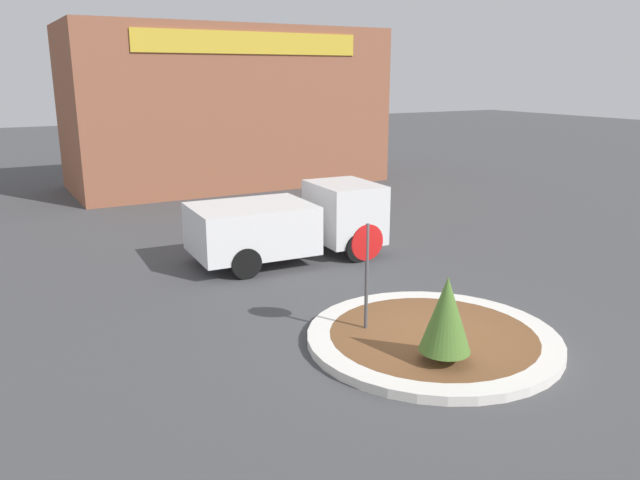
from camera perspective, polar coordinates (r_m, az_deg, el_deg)
name	(u,v)px	position (r m, az deg, el deg)	size (l,w,h in m)	color
ground_plane	(432,342)	(12.61, 10.24, -9.17)	(120.00, 120.00, 0.00)	#474749
traffic_island	(433,338)	(12.57, 10.26, -8.80)	(4.94, 4.94, 0.18)	silver
stop_sign	(367,259)	(12.16, 4.32, -1.75)	(0.72, 0.07, 2.33)	#4C4C51
island_shrub	(446,314)	(11.10, 11.47, -6.65)	(0.91, 0.91, 1.58)	brown
utility_truck	(290,222)	(17.53, -2.78, 1.62)	(5.46, 2.66, 2.04)	white
storefront_building	(227,107)	(30.13, -8.47, 11.91)	(14.25, 6.07, 7.16)	#93563D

